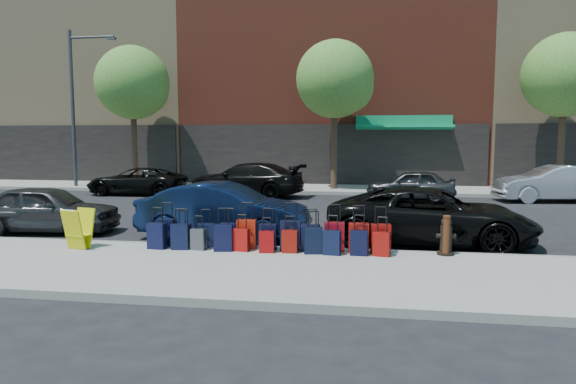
% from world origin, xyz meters
% --- Properties ---
extents(ground, '(120.00, 120.00, 0.00)m').
position_xyz_m(ground, '(0.00, 0.00, 0.00)').
color(ground, black).
rests_on(ground, ground).
extents(sidewalk_near, '(60.00, 4.00, 0.15)m').
position_xyz_m(sidewalk_near, '(0.00, -6.50, 0.07)').
color(sidewalk_near, gray).
rests_on(sidewalk_near, ground).
extents(sidewalk_far, '(60.00, 4.00, 0.15)m').
position_xyz_m(sidewalk_far, '(0.00, 10.00, 0.07)').
color(sidewalk_far, gray).
rests_on(sidewalk_far, ground).
extents(curb_near, '(60.00, 0.08, 0.15)m').
position_xyz_m(curb_near, '(0.00, -4.48, 0.07)').
color(curb_near, gray).
rests_on(curb_near, ground).
extents(curb_far, '(60.00, 0.08, 0.15)m').
position_xyz_m(curb_far, '(0.00, 7.98, 0.07)').
color(curb_far, gray).
rests_on(curb_far, ground).
extents(building_left, '(15.00, 12.12, 16.00)m').
position_xyz_m(building_left, '(-16.00, 17.98, 7.98)').
color(building_left, '#9E8561').
rests_on(building_left, ground).
extents(building_center, '(17.00, 12.85, 20.00)m').
position_xyz_m(building_center, '(0.00, 17.99, 9.98)').
color(building_center, maroon).
rests_on(building_center, ground).
extents(tree_left, '(3.80, 3.80, 7.27)m').
position_xyz_m(tree_left, '(-9.86, 9.50, 5.41)').
color(tree_left, black).
rests_on(tree_left, sidewalk_far).
extents(tree_center, '(3.80, 3.80, 7.27)m').
position_xyz_m(tree_center, '(0.64, 9.50, 5.41)').
color(tree_center, black).
rests_on(tree_center, sidewalk_far).
extents(tree_right, '(3.80, 3.80, 7.27)m').
position_xyz_m(tree_right, '(11.14, 9.50, 5.41)').
color(tree_right, black).
rests_on(tree_right, sidewalk_far).
extents(streetlight, '(2.59, 0.18, 8.00)m').
position_xyz_m(streetlight, '(-12.80, 8.80, 4.66)').
color(streetlight, '#333338').
rests_on(streetlight, sidewalk_far).
extents(suitcase_front_0, '(0.43, 0.26, 1.01)m').
position_xyz_m(suitcase_front_0, '(-2.43, -4.80, 0.47)').
color(suitcase_front_0, black).
rests_on(suitcase_front_0, sidewalk_near).
extents(suitcase_front_1, '(0.38, 0.25, 0.86)m').
position_xyz_m(suitcase_front_1, '(-2.00, -4.84, 0.42)').
color(suitcase_front_1, black).
rests_on(suitcase_front_1, sidewalk_near).
extents(suitcase_front_2, '(0.39, 0.26, 0.88)m').
position_xyz_m(suitcase_front_2, '(-1.48, -4.79, 0.42)').
color(suitcase_front_2, black).
rests_on(suitcase_front_2, sidewalk_near).
extents(suitcase_front_3, '(0.38, 0.22, 0.91)m').
position_xyz_m(suitcase_front_3, '(-0.93, -4.78, 0.44)').
color(suitcase_front_3, black).
rests_on(suitcase_front_3, sidewalk_near).
extents(suitcase_front_4, '(0.45, 0.28, 1.05)m').
position_xyz_m(suitcase_front_4, '(-0.52, -4.77, 0.48)').
color(suitcase_front_4, '#B01E0B').
rests_on(suitcase_front_4, sidewalk_near).
extents(suitcase_front_5, '(0.40, 0.24, 0.94)m').
position_xyz_m(suitcase_front_5, '(-0.01, -4.83, 0.44)').
color(suitcase_front_5, black).
rests_on(suitcase_front_5, sidewalk_near).
extents(suitcase_front_6, '(0.46, 0.27, 1.07)m').
position_xyz_m(suitcase_front_6, '(0.51, -4.84, 0.49)').
color(suitcase_front_6, black).
rests_on(suitcase_front_6, sidewalk_near).
extents(suitcase_front_7, '(0.40, 0.23, 0.95)m').
position_xyz_m(suitcase_front_7, '(0.96, -4.83, 0.45)').
color(suitcase_front_7, black).
rests_on(suitcase_front_7, sidewalk_near).
extents(suitcase_front_8, '(0.45, 0.27, 1.04)m').
position_xyz_m(suitcase_front_8, '(1.48, -4.78, 0.48)').
color(suitcase_front_8, maroon).
rests_on(suitcase_front_8, sidewalk_near).
extents(suitcase_front_9, '(0.45, 0.26, 1.05)m').
position_xyz_m(suitcase_front_9, '(2.02, -4.84, 0.48)').
color(suitcase_front_9, '#A6100A').
rests_on(suitcase_front_9, sidewalk_near).
extents(suitcase_front_10, '(0.44, 0.27, 1.02)m').
position_xyz_m(suitcase_front_10, '(2.49, -4.79, 0.47)').
color(suitcase_front_10, maroon).
rests_on(suitcase_front_10, sidewalk_near).
extents(suitcase_back_0, '(0.41, 0.26, 0.94)m').
position_xyz_m(suitcase_back_0, '(-2.52, -5.14, 0.44)').
color(suitcase_back_0, black).
rests_on(suitcase_back_0, sidewalk_near).
extents(suitcase_back_1, '(0.41, 0.28, 0.92)m').
position_xyz_m(suitcase_back_1, '(-1.97, -5.12, 0.44)').
color(suitcase_back_1, black).
rests_on(suitcase_back_1, sidewalk_near).
extents(suitcase_back_2, '(0.34, 0.22, 0.77)m').
position_xyz_m(suitcase_back_2, '(-1.55, -5.10, 0.39)').
color(suitcase_back_2, '#3D3D43').
rests_on(suitcase_back_2, sidewalk_near).
extents(suitcase_back_3, '(0.44, 0.30, 0.96)m').
position_xyz_m(suitcase_back_3, '(-0.96, -5.14, 0.45)').
color(suitcase_back_3, black).
rests_on(suitcase_back_3, sidewalk_near).
extents(suitcase_back_4, '(0.36, 0.23, 0.82)m').
position_xyz_m(suitcase_back_4, '(-0.56, -5.08, 0.40)').
color(suitcase_back_4, '#A90E0A').
rests_on(suitcase_back_4, sidewalk_near).
extents(suitcase_back_5, '(0.34, 0.23, 0.77)m').
position_xyz_m(suitcase_back_5, '(0.02, -5.15, 0.39)').
color(suitcase_back_5, '#98090A').
rests_on(suitcase_back_5, sidewalk_near).
extents(suitcase_back_6, '(0.35, 0.21, 0.81)m').
position_xyz_m(suitcase_back_6, '(0.52, -5.07, 0.40)').
color(suitcase_back_6, maroon).
rests_on(suitcase_back_6, sidewalk_near).
extents(suitcase_back_7, '(0.42, 0.29, 0.93)m').
position_xyz_m(suitcase_back_7, '(1.05, -5.08, 0.44)').
color(suitcase_back_7, black).
rests_on(suitcase_back_7, sidewalk_near).
extents(suitcase_back_8, '(0.38, 0.26, 0.86)m').
position_xyz_m(suitcase_back_8, '(1.46, -5.13, 0.42)').
color(suitcase_back_8, black).
rests_on(suitcase_back_8, sidewalk_near).
extents(suitcase_back_9, '(0.37, 0.22, 0.87)m').
position_xyz_m(suitcase_back_9, '(2.03, -5.09, 0.42)').
color(suitcase_back_9, black).
rests_on(suitcase_back_9, sidewalk_near).
extents(suitcase_back_10, '(0.38, 0.27, 0.84)m').
position_xyz_m(suitcase_back_10, '(2.51, -5.09, 0.41)').
color(suitcase_back_10, maroon).
rests_on(suitcase_back_10, sidewalk_near).
extents(fire_hydrant, '(0.42, 0.37, 0.82)m').
position_xyz_m(fire_hydrant, '(3.88, -4.74, 0.53)').
color(fire_hydrant, black).
rests_on(fire_hydrant, sidewalk_near).
extents(bollard, '(0.16, 0.16, 0.87)m').
position_xyz_m(bollard, '(3.86, -4.85, 0.60)').
color(bollard, '#38190C').
rests_on(bollard, sidewalk_near).
extents(display_rack, '(0.62, 0.66, 0.90)m').
position_xyz_m(display_rack, '(-4.26, -5.41, 0.60)').
color(display_rack, '#D0CA0B').
rests_on(display_rack, sidewalk_near).
extents(car_near_0, '(4.10, 1.99, 1.35)m').
position_xyz_m(car_near_0, '(-6.70, -2.98, 0.67)').
color(car_near_0, '#303033').
rests_on(car_near_0, ground).
extents(car_near_1, '(4.57, 1.86, 1.47)m').
position_xyz_m(car_near_1, '(-1.55, -3.01, 0.74)').
color(car_near_1, '#0C1937').
rests_on(car_near_1, ground).
extents(car_near_2, '(5.34, 2.94, 1.42)m').
position_xyz_m(car_near_2, '(3.77, -2.86, 0.71)').
color(car_near_2, black).
rests_on(car_near_2, ground).
extents(car_far_0, '(4.59, 2.15, 1.27)m').
position_xyz_m(car_far_0, '(-8.55, 6.59, 0.64)').
color(car_far_0, black).
rests_on(car_far_0, ground).
extents(car_far_1, '(5.52, 2.75, 1.54)m').
position_xyz_m(car_far_1, '(-3.31, 6.58, 0.77)').
color(car_far_1, black).
rests_on(car_far_1, ground).
extents(car_far_2, '(3.92, 1.87, 1.29)m').
position_xyz_m(car_far_2, '(4.02, 6.71, 0.65)').
color(car_far_2, '#2F2F31').
rests_on(car_far_2, ground).
extents(car_far_3, '(4.83, 2.20, 1.53)m').
position_xyz_m(car_far_3, '(9.83, 6.71, 0.77)').
color(car_far_3, silver).
rests_on(car_far_3, ground).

